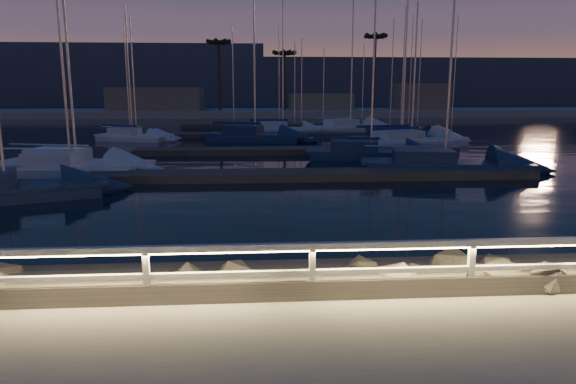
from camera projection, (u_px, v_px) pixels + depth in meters
name	position (u px, v px, depth m)	size (l,w,h in m)	color
ground	(417.00, 295.00, 9.66)	(400.00, 400.00, 0.00)	#AEA89D
harbor_water	(292.00, 150.00, 40.37)	(400.00, 440.00, 0.60)	black
guard_rail	(416.00, 256.00, 9.50)	(44.11, 0.12, 1.06)	white
floating_docks	(291.00, 141.00, 41.51)	(22.00, 36.00, 0.40)	#585149
far_shore	(271.00, 110.00, 81.99)	(160.00, 14.00, 5.20)	#AEA89D
palm_left	(219.00, 45.00, 77.49)	(3.00, 3.00, 11.20)	#4B3923
palm_center	(284.00, 55.00, 79.41)	(3.00, 3.00, 9.70)	#4B3923
palm_right	(375.00, 40.00, 78.93)	(3.00, 3.00, 12.20)	#4B3923
distant_hills	(181.00, 84.00, 137.92)	(230.00, 37.50, 18.00)	#394258
sailboat_a	(67.00, 167.00, 26.38)	(7.30, 2.73, 12.23)	silver
sailboat_b	(0.00, 190.00, 20.46)	(7.89, 4.72, 13.03)	navy
sailboat_c	(367.00, 153.00, 32.23)	(8.32, 4.00, 13.61)	navy
sailboat_e	(135.00, 136.00, 43.92)	(6.11, 2.10, 10.31)	silver
sailboat_f	(73.00, 163.00, 27.48)	(8.39, 4.19, 13.78)	silver
sailboat_g	(399.00, 138.00, 41.47)	(8.98, 3.96, 14.75)	navy
sailboat_h	(440.00, 164.00, 27.47)	(9.14, 4.14, 14.94)	navy
sailboat_i	(131.00, 136.00, 43.48)	(6.65, 3.84, 11.02)	silver
sailboat_j	(253.00, 136.00, 43.27)	(8.87, 5.17, 14.62)	navy
sailboat_k	(348.00, 127.00, 53.31)	(9.03, 5.63, 14.90)	silver
sailboat_l	(409.00, 140.00, 39.50)	(9.58, 5.63, 15.68)	silver
sailboat_n	(281.00, 129.00, 50.55)	(7.44, 2.40, 12.56)	silver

